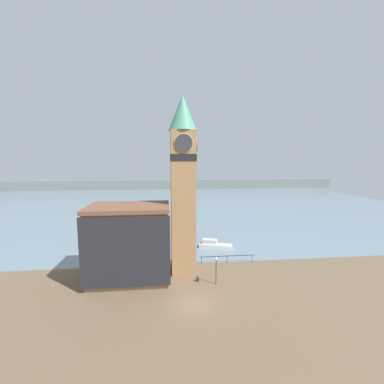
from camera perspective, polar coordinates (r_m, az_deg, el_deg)
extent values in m
plane|color=brown|center=(30.24, 0.48, -23.80)|extent=(160.00, 160.00, 0.00)
cube|color=slate|center=(98.14, -4.27, -1.96)|extent=(160.00, 120.00, 0.00)
cube|color=slate|center=(137.50, -4.81, 1.71)|extent=(180.00, 3.00, 5.00)
cube|color=#232328|center=(40.45, 7.82, -13.91)|extent=(8.45, 0.08, 0.08)
cylinder|color=#232328|center=(39.93, 2.14, -14.95)|extent=(0.07, 0.07, 1.05)
cylinder|color=#232328|center=(40.64, 7.81, -14.61)|extent=(0.07, 0.07, 1.05)
cylinder|color=#232328|center=(41.71, 13.21, -14.15)|extent=(0.07, 0.07, 1.05)
cube|color=#9E754C|center=(34.93, -2.01, -2.50)|extent=(3.23, 3.23, 19.38)
cube|color=black|center=(34.44, -2.05, 7.66)|extent=(3.35, 3.35, 0.90)
cylinder|color=tan|center=(32.83, -1.86, 10.85)|extent=(2.45, 0.12, 2.45)
cylinder|color=#333338|center=(32.75, -1.85, 10.86)|extent=(2.23, 0.12, 2.23)
cylinder|color=tan|center=(34.66, 0.75, 10.66)|extent=(0.12, 2.45, 2.45)
cylinder|color=#333338|center=(34.67, 0.89, 10.66)|extent=(0.12, 2.23, 2.23)
cone|color=#4C9375|center=(34.97, -2.10, 17.21)|extent=(3.71, 3.71, 4.54)
cube|color=#9E754C|center=(35.15, -13.66, -11.15)|extent=(9.93, 6.95, 9.26)
cube|color=brown|center=(33.95, -13.90, -3.30)|extent=(10.33, 7.35, 0.50)
cube|color=#232328|center=(31.70, -14.55, -12.88)|extent=(10.43, 0.30, 8.52)
cube|color=silver|center=(46.71, 5.30, -11.86)|extent=(5.97, 3.25, 0.69)
cube|color=silver|center=(46.59, 4.01, -10.93)|extent=(2.75, 1.82, 0.81)
cylinder|color=#2D2D33|center=(34.87, 1.31, -18.85)|extent=(0.33, 0.33, 0.52)
sphere|color=#2D2D33|center=(34.76, 1.32, -18.47)|extent=(0.35, 0.35, 0.35)
cylinder|color=#2D2D33|center=(33.74, 5.37, -17.25)|extent=(0.10, 0.10, 3.25)
sphere|color=silver|center=(33.07, 5.40, -14.53)|extent=(0.32, 0.32, 0.32)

